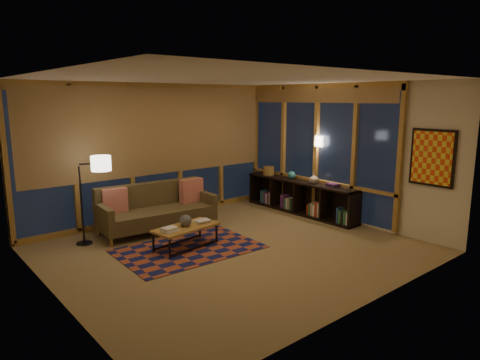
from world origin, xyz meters
TOP-DOWN VIEW (x-y plane):
  - floor at (0.00, 0.00)m, footprint 5.50×5.00m
  - ceiling at (0.00, 0.00)m, footprint 5.50×5.00m
  - walls at (0.00, 0.00)m, footprint 5.51×5.01m
  - window_wall_back at (0.00, 2.43)m, footprint 5.30×0.16m
  - window_wall_right at (2.68, 0.60)m, footprint 0.16×3.70m
  - wall_art at (2.71, -1.85)m, footprint 0.06×0.74m
  - wall_sconce at (2.62, 0.45)m, footprint 0.12×0.18m
  - sofa at (-0.46, 1.63)m, footprint 2.14×1.01m
  - pillow_left at (-1.15, 1.87)m, footprint 0.45×0.23m
  - pillow_right at (0.32, 1.68)m, footprint 0.47×0.16m
  - area_rug at (-0.56, 0.45)m, footprint 2.27×1.56m
  - coffee_table at (-0.55, 0.54)m, footprint 1.14×0.64m
  - book_stack_a at (-0.90, 0.48)m, footprint 0.25×0.21m
  - book_stack_b at (-0.21, 0.56)m, footprint 0.27×0.22m
  - ceramic_pot at (-0.54, 0.55)m, footprint 0.25×0.25m
  - floor_lamp at (-1.76, 1.80)m, footprint 0.58×0.48m
  - bookshelf at (2.49, 0.81)m, footprint 0.40×2.80m
  - basket at (2.47, 1.76)m, footprint 0.31×0.31m
  - teal_bowl at (2.49, 1.07)m, footprint 0.18×0.18m
  - vase at (2.49, 0.45)m, footprint 0.23×0.23m
  - shelf_book_stack at (2.49, -0.04)m, footprint 0.18×0.24m

SIDE VIEW (x-z plane):
  - floor at x=0.00m, z-range -0.01..0.01m
  - area_rug at x=-0.56m, z-range 0.00..0.01m
  - coffee_table at x=-0.55m, z-range 0.00..0.36m
  - bookshelf at x=2.49m, z-range 0.00..0.70m
  - book_stack_b at x=-0.21m, z-range 0.36..0.41m
  - book_stack_a at x=-0.90m, z-range 0.36..0.43m
  - sofa at x=-0.46m, z-range 0.00..0.85m
  - ceramic_pot at x=-0.54m, z-range 0.36..0.56m
  - pillow_left at x=-1.15m, z-range 0.42..0.85m
  - pillow_right at x=0.32m, z-range 0.42..0.89m
  - shelf_book_stack at x=2.49m, z-range 0.70..0.77m
  - floor_lamp at x=-1.76m, z-range 0.00..1.49m
  - teal_bowl at x=2.49m, z-range 0.70..0.87m
  - basket at x=2.47m, z-range 0.70..0.88m
  - vase at x=2.49m, z-range 0.70..0.90m
  - walls at x=0.00m, z-range 0.00..2.70m
  - window_wall_back at x=0.00m, z-range 0.05..2.65m
  - window_wall_right at x=2.68m, z-range 0.05..2.65m
  - wall_art at x=2.71m, z-range 0.98..1.92m
  - wall_sconce at x=2.62m, z-range 1.44..1.66m
  - ceiling at x=0.00m, z-range 2.70..2.71m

